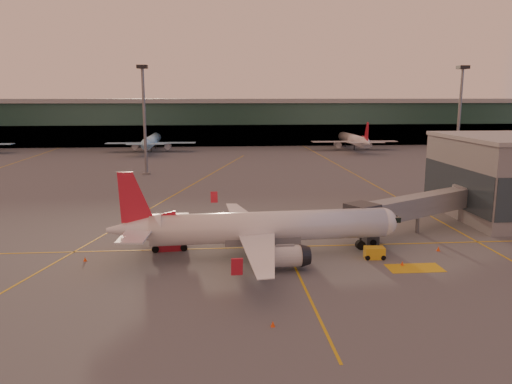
{
  "coord_description": "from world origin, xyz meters",
  "views": [
    {
      "loc": [
        -3.59,
        -54.28,
        18.43
      ],
      "look_at": [
        2.2,
        15.47,
        5.0
      ],
      "focal_mm": 35.0,
      "sensor_mm": 36.0,
      "label": 1
    }
  ],
  "objects": [
    {
      "name": "catering_truck",
      "position": [
        -9.52,
        5.17,
        2.41
      ],
      "size": [
        5.68,
        2.93,
        4.24
      ],
      "rotation": [
        0.0,
        0.0,
        0.1
      ],
      "color": "maroon",
      "rests_on": "ground"
    },
    {
      "name": "cone_fwd",
      "position": [
        16.96,
        -3.03,
        0.23
      ],
      "size": [
        0.38,
        0.38,
        0.48
      ],
      "color": "#EF460C",
      "rests_on": "ground"
    },
    {
      "name": "main_airplane",
      "position": [
        1.54,
        1.61,
        3.35
      ],
      "size": [
        34.18,
        30.8,
        10.31
      ],
      "rotation": [
        0.0,
        0.0,
        0.06
      ],
      "color": "white",
      "rests_on": "ground"
    },
    {
      "name": "mast_east_near",
      "position": [
        55.0,
        62.0,
        14.86
      ],
      "size": [
        2.4,
        2.4,
        25.6
      ],
      "color": "slate",
      "rests_on": "ground"
    },
    {
      "name": "terminal",
      "position": [
        0.0,
        141.79,
        8.76
      ],
      "size": [
        400.0,
        20.0,
        17.6
      ],
      "color": "#19382D",
      "rests_on": "ground"
    },
    {
      "name": "cone_wing_right",
      "position": [
        0.91,
        -16.73,
        0.23
      ],
      "size": [
        0.38,
        0.38,
        0.48
      ],
      "color": "#EF460C",
      "rests_on": "ground"
    },
    {
      "name": "pushback_tug",
      "position": [
        15.8,
        13.55,
        0.61
      ],
      "size": [
        3.13,
        2.01,
        1.5
      ],
      "rotation": [
        0.0,
        0.0,
        0.16
      ],
      "color": "black",
      "rests_on": "ground"
    },
    {
      "name": "ground",
      "position": [
        0.0,
        0.0,
        0.0
      ],
      "size": [
        600.0,
        600.0,
        0.0
      ],
      "primitive_type": "plane",
      "color": "#4C4F54",
      "rests_on": "ground"
    },
    {
      "name": "distant_aircraft_row",
      "position": [
        10.83,
        118.0,
        0.0
      ],
      "size": [
        350.0,
        34.0,
        13.0
      ],
      "color": "#98D8FF",
      "rests_on": "ground"
    },
    {
      "name": "jet_bridge",
      "position": [
        25.17,
        10.82,
        3.61
      ],
      "size": [
        23.96,
        15.74,
        5.34
      ],
      "color": "slate",
      "rests_on": "ground"
    },
    {
      "name": "cone_nose",
      "position": [
        23.28,
        1.73,
        0.28
      ],
      "size": [
        0.45,
        0.45,
        0.58
      ],
      "color": "#EF460C",
      "rests_on": "ground"
    },
    {
      "name": "cone_tail",
      "position": [
        -18.5,
        1.38,
        0.24
      ],
      "size": [
        0.39,
        0.39,
        0.5
      ],
      "color": "#EF460C",
      "rests_on": "ground"
    },
    {
      "name": "cone_wing_left",
      "position": [
        0.35,
        18.73,
        0.25
      ],
      "size": [
        0.4,
        0.4,
        0.51
      ],
      "color": "#EF460C",
      "rests_on": "ground"
    },
    {
      "name": "taxi_markings",
      "position": [
        -7.32,
        44.49,
        0.01
      ],
      "size": [
        100.12,
        173.0,
        0.01
      ],
      "color": "gold",
      "rests_on": "ground"
    },
    {
      "name": "gpu_cart",
      "position": [
        14.61,
        -0.44,
        0.67
      ],
      "size": [
        2.42,
        1.55,
        1.36
      ],
      "rotation": [
        0.0,
        0.0,
        -0.07
      ],
      "color": "gold",
      "rests_on": "ground"
    },
    {
      "name": "gate_building",
      "position": [
        41.93,
        17.93,
        6.29
      ],
      "size": [
        18.4,
        22.4,
        12.6
      ],
      "color": "slate",
      "rests_on": "ground"
    },
    {
      "name": "mast_west_near",
      "position": [
        -20.0,
        66.0,
        14.86
      ],
      "size": [
        2.4,
        2.4,
        25.6
      ],
      "color": "slate",
      "rests_on": "ground"
    }
  ]
}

